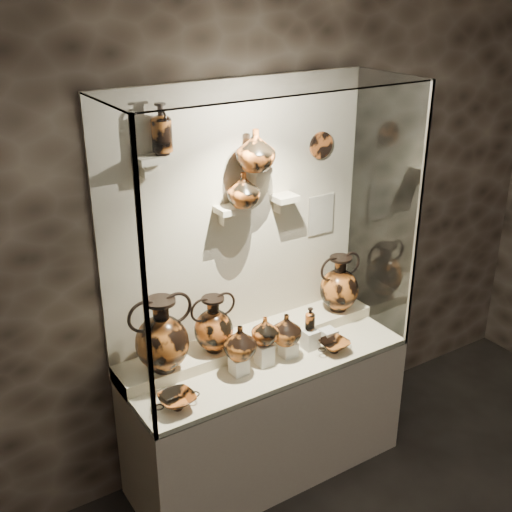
{
  "coord_description": "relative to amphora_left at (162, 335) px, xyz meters",
  "views": [
    {
      "loc": [
        -1.79,
        -0.5,
        2.89
      ],
      "look_at": [
        -0.06,
        2.19,
        1.49
      ],
      "focal_mm": 45.0,
      "sensor_mm": 36.0,
      "label": 1
    }
  ],
  "objects": [
    {
      "name": "glass_top",
      "position": [
        0.6,
        -0.12,
        1.28
      ],
      "size": [
        1.7,
        0.6,
        0.01
      ],
      "primitive_type": "cube",
      "color": "white",
      "rests_on": "back_panel"
    },
    {
      "name": "pedestal_c",
      "position": [
        0.72,
        -0.17,
        -0.24
      ],
      "size": [
        0.09,
        0.09,
        0.09
      ],
      "primitive_type": "cube",
      "color": "silver",
      "rests_on": "front_tier"
    },
    {
      "name": "wall_back",
      "position": [
        0.6,
        0.2,
        0.48
      ],
      "size": [
        5.0,
        0.02,
        3.2
      ],
      "primitive_type": "cube",
      "color": "#2D241C",
      "rests_on": "ground"
    },
    {
      "name": "info_placard",
      "position": [
        1.2,
        0.18,
        0.4
      ],
      "size": [
        0.19,
        0.01,
        0.26
      ],
      "primitive_type": "cube",
      "color": "beige",
      "rests_on": "back_panel"
    },
    {
      "name": "bracket_cc",
      "position": [
        0.88,
        0.12,
        0.58
      ],
      "size": [
        0.14,
        0.12,
        0.04
      ],
      "primitive_type": "cube",
      "color": "#C0B69A",
      "rests_on": "back_panel"
    },
    {
      "name": "jug_c",
      "position": [
        0.7,
        -0.17,
        -0.1
      ],
      "size": [
        0.22,
        0.22,
        0.19
      ],
      "primitive_type": "imported",
      "rotation": [
        0.0,
        0.0,
        -0.25
      ],
      "color": "#9F531E",
      "rests_on": "pedestal_c"
    },
    {
      "name": "lekythos_small",
      "position": [
        0.88,
        -0.16,
        -0.08
      ],
      "size": [
        0.1,
        0.1,
        0.16
      ],
      "primitive_type": null,
      "rotation": [
        0.0,
        0.0,
        0.43
      ],
      "color": "#C15E22",
      "rests_on": "pedestal_d"
    },
    {
      "name": "pedestal_e",
      "position": [
        1.02,
        -0.17,
        -0.25
      ],
      "size": [
        0.09,
        0.09,
        0.08
      ],
      "primitive_type": "cube",
      "color": "silver",
      "rests_on": "front_tier"
    },
    {
      "name": "frame_post_left",
      "position": [
        -0.24,
        -0.41,
        0.48
      ],
      "size": [
        0.02,
        0.02,
        1.6
      ],
      "primitive_type": "cube",
      "color": "gray",
      "rests_on": "plinth"
    },
    {
      "name": "pedestal_a",
      "position": [
        0.38,
        -0.17,
        -0.24
      ],
      "size": [
        0.09,
        0.09,
        0.1
      ],
      "primitive_type": "cube",
      "color": "silver",
      "rests_on": "front_tier"
    },
    {
      "name": "kylix_right",
      "position": [
        0.98,
        -0.28,
        -0.24
      ],
      "size": [
        0.26,
        0.24,
        0.09
      ],
      "primitive_type": null,
      "rotation": [
        0.0,
        0.0,
        -0.27
      ],
      "color": "#9F531E",
      "rests_on": "front_tier"
    },
    {
      "name": "frame_post_right",
      "position": [
        1.44,
        -0.41,
        0.48
      ],
      "size": [
        0.02,
        0.02,
        1.6
      ],
      "primitive_type": "cube",
      "color": "gray",
      "rests_on": "plinth"
    },
    {
      "name": "bracket_ul",
      "position": [
        0.05,
        0.12,
        0.93
      ],
      "size": [
        0.14,
        0.12,
        0.04
      ],
      "primitive_type": "cube",
      "color": "#C0B69A",
      "rests_on": "back_panel"
    },
    {
      "name": "amphora_right",
      "position": [
        1.25,
        0.02,
        -0.03
      ],
      "size": [
        0.31,
        0.31,
        0.38
      ],
      "primitive_type": null,
      "rotation": [
        0.0,
        0.0,
        -0.04
      ],
      "color": "#9F531E",
      "rests_on": "rear_tier"
    },
    {
      "name": "glass_front",
      "position": [
        0.6,
        -0.41,
        0.48
      ],
      "size": [
        1.7,
        0.01,
        1.6
      ],
      "primitive_type": "cube",
      "color": "white",
      "rests_on": "plinth"
    },
    {
      "name": "kylix_left",
      "position": [
        -0.06,
        -0.27,
        -0.24
      ],
      "size": [
        0.26,
        0.22,
        0.1
      ],
      "primitive_type": null,
      "rotation": [
        0.0,
        0.0,
        0.07
      ],
      "color": "#C15E22",
      "rests_on": "front_tier"
    },
    {
      "name": "bracket_ca",
      "position": [
        0.5,
        0.12,
        0.58
      ],
      "size": [
        0.14,
        0.12,
        0.04
      ],
      "primitive_type": "cube",
      "color": "#C0B69A",
      "rests_on": "back_panel"
    },
    {
      "name": "plinth",
      "position": [
        0.6,
        -0.12,
        -0.72
      ],
      "size": [
        1.7,
        0.6,
        0.8
      ],
      "primitive_type": "cube",
      "color": "#C0B69A",
      "rests_on": "floor"
    },
    {
      "name": "amphora_mid",
      "position": [
        0.33,
        0.03,
        -0.05
      ],
      "size": [
        0.34,
        0.34,
        0.34
      ],
      "primitive_type": null,
      "rotation": [
        0.0,
        0.0,
        -0.3
      ],
      "color": "#C15E22",
      "rests_on": "rear_tier"
    },
    {
      "name": "glass_left",
      "position": [
        -0.25,
        -0.12,
        0.48
      ],
      "size": [
        0.01,
        0.6,
        1.6
      ],
      "primitive_type": "cube",
      "color": "white",
      "rests_on": "plinth"
    },
    {
      "name": "jug_a",
      "position": [
        0.39,
        -0.17,
        -0.09
      ],
      "size": [
        0.21,
        0.21,
        0.2
      ],
      "primitive_type": "imported",
      "rotation": [
        0.0,
        0.0,
        -0.13
      ],
      "color": "#9F531E",
      "rests_on": "pedestal_a"
    },
    {
      "name": "pedestal_b",
      "position": [
        0.55,
        -0.17,
        -0.22
      ],
      "size": [
        0.09,
        0.09,
        0.13
      ],
      "primitive_type": "cube",
      "color": "silver",
      "rests_on": "front_tier"
    },
    {
      "name": "ovoid_vase_a",
      "position": [
        0.57,
        0.08,
        0.7
      ],
      "size": [
        0.21,
        0.21,
        0.19
      ],
      "primitive_type": "imported",
      "rotation": [
        0.0,
        0.0,
        -0.13
      ],
      "color": "#C15E22",
      "rests_on": "bracket_ca"
    },
    {
      "name": "jug_b",
      "position": [
        0.56,
        -0.15,
        -0.07
      ],
      "size": [
        0.21,
        0.21,
        0.17
      ],
      "primitive_type": "imported",
      "rotation": [
        0.0,
        0.0,
        -0.41
      ],
      "color": "#C15E22",
      "rests_on": "pedestal_b"
    },
    {
      "name": "lekythos_tall",
      "position": [
        0.12,
        0.12,
        1.09
      ],
      "size": [
        0.14,
        0.14,
        0.28
      ],
      "primitive_type": null,
      "rotation": [
        0.0,
        0.0,
        0.3
      ],
      "color": "#9F531E",
      "rests_on": "bracket_ul"
    },
    {
      "name": "pedestal_d",
      "position": [
        0.88,
        -0.17,
        -0.23
      ],
      "size": [
        0.09,
        0.09,
        0.12
      ],
      "primitive_type": "cube",
      "color": "silver",
      "rests_on": "front_tier"
    },
    {
      "name": "back_panel",
      "position": [
        0.6,
        0.2,
        0.48
      ],
      "size": [
        1.7,
        0.03,
        1.6
      ],
      "primitive_type": "cube",
      "color": "#C0B69A",
      "rests_on": "plinth"
    },
    {
      "name": "amphora_left",
      "position": [
        0.0,
        0.0,
        0.0
      ],
      "size": [
        0.44,
        0.44,
        0.43
      ],
      "primitive_type": null,
      "rotation": [
        0.0,
        0.0,
        -0.31
      ],
      "color": "#9F531E",
      "rests_on": "rear_tier"
    },
    {
      "name": "front_tier",
      "position": [
        0.6,
        -0.12,
        -0.3
      ],
      "size": [
        1.68,
        0.58,
        0.03
      ],
      "primitive_type": "cube",
      "color": "beige",
      "rests_on": "plinth"
    },
    {
      "name": "glass_right",
      "position": [
        1.45,
        -0.12,
        0.48
      ],
      "size": [
        0.01,
        0.6,
        1.6
      ],
      "primitive_type": "cube",
      "color": "white",
      "rests_on": "plinth"
    },
    {
      "name": "wall_plate",
      "position": [
        1.17,
        0.17,
        0.85
      ],
      "size": [
        0.16,
        0.02,
        0.16
      ],
      "primitive_type": "cylinder",
      "rotation": [
        1.57,
        0.0,
        0.0
      ],
      "color": "#B55723",
      "rests_on": "back_panel"
    },
    {
      "name": "rear_tier",
      "position": [
        0.6,
        0.06,
        -0.27
      ],
      "size": [
        1.7,
        0.25,
        0.1
      ],
      "primitive_type": "cube",
      "color": "beige",
      "rests_on": "plinth"
    },
    {
      "name": "bracket_cb",
      "position": [
        0.7,
        0.12,
        0.78
      ],
      "size": [
        0.1,
        0.12,
        0.04
      ],
      "primitive_type": "cube",
      "color": "#C0B69A",
      "rests_on": "back_panel"
    },
    {
      "name": "ovoid_vase_b",
      "position": [
        0.64,
        0.06,
        0.91
      ],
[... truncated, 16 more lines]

